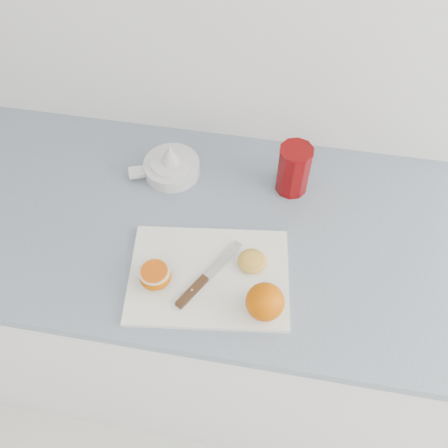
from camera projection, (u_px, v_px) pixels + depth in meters
The scene contains 8 objects.
counter at pixel (209, 307), 1.54m from camera, with size 2.42×0.64×0.89m.
cutting_board at pixel (209, 276), 1.09m from camera, with size 0.35×0.25×0.01m, color white.
whole_orange at pixel (265, 302), 1.00m from camera, with size 0.08×0.08×0.08m.
half_orange at pixel (155, 276), 1.06m from camera, with size 0.07×0.07×0.04m.
squeezed_shell at pixel (252, 261), 1.09m from camera, with size 0.06×0.06×0.03m.
paring_knife at pixel (198, 286), 1.06m from camera, with size 0.12×0.19×0.01m.
citrus_juicer at pixel (171, 165), 1.25m from camera, with size 0.18×0.14×0.09m.
red_tumbler at pixel (293, 171), 1.19m from camera, with size 0.08×0.08×0.13m.
Camera 1 is at (0.34, 1.02, 1.85)m, focal length 40.00 mm.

